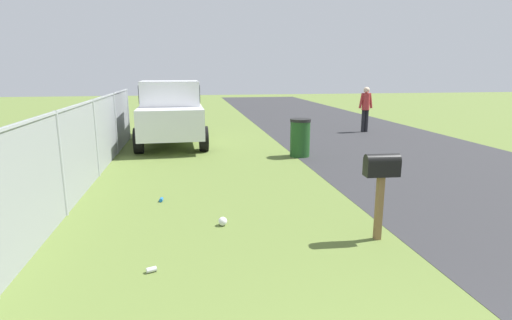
% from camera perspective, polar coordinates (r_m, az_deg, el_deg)
% --- Properties ---
extents(road_asphalt, '(60.00, 6.61, 0.01)m').
position_cam_1_polar(road_asphalt, '(9.53, 32.36, -4.11)').
color(road_asphalt, '#2D2D30').
rests_on(road_asphalt, ground).
extents(mailbox, '(0.23, 0.50, 1.28)m').
position_cam_1_polar(mailbox, '(5.97, 17.32, -1.61)').
color(mailbox, brown).
rests_on(mailbox, ground).
extents(pickup_truck, '(4.84, 2.28, 2.09)m').
position_cam_1_polar(pickup_truck, '(13.69, -11.93, 6.79)').
color(pickup_truck, silver).
rests_on(pickup_truck, ground).
extents(trash_bin, '(0.59, 0.59, 1.08)m').
position_cam_1_polar(trash_bin, '(11.56, 6.25, 3.17)').
color(trash_bin, '#1E4C1E').
rests_on(trash_bin, ground).
extents(pedestrian, '(0.30, 0.58, 1.78)m').
position_cam_1_polar(pedestrian, '(16.65, 15.25, 7.39)').
color(pedestrian, black).
rests_on(pedestrian, ground).
extents(fence_section, '(13.26, 0.07, 1.79)m').
position_cam_1_polar(fence_section, '(8.67, -23.53, 1.85)').
color(fence_section, '#9EA3A8').
rests_on(fence_section, ground).
extents(litter_bag_midfield_b, '(0.14, 0.14, 0.14)m').
position_cam_1_polar(litter_bag_midfield_b, '(6.51, -4.73, -8.63)').
color(litter_bag_midfield_b, silver).
rests_on(litter_bag_midfield_b, ground).
extents(litter_can_near_hydrant, '(0.13, 0.08, 0.07)m').
position_cam_1_polar(litter_can_near_hydrant, '(7.84, -13.26, -5.49)').
color(litter_can_near_hydrant, blue).
rests_on(litter_can_near_hydrant, ground).
extents(litter_can_midfield_a, '(0.10, 0.14, 0.07)m').
position_cam_1_polar(litter_can_midfield_a, '(5.28, -14.57, -14.77)').
color(litter_can_midfield_a, silver).
rests_on(litter_can_midfield_a, ground).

